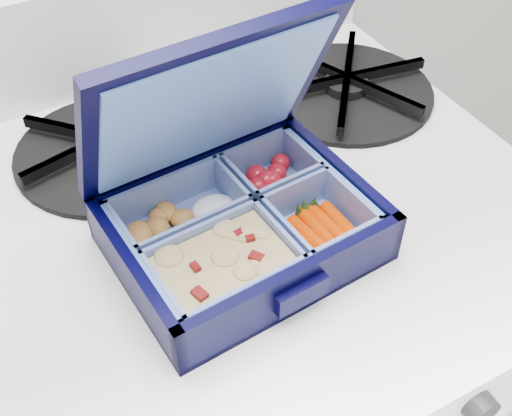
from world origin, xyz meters
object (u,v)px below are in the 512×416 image
stove (250,396)px  fork (271,150)px  burner_grate (346,83)px  bento_box (242,228)px

stove → fork: (0.04, 0.03, 0.40)m
burner_grate → fork: size_ratio=1.17×
burner_grate → fork: 0.13m
stove → bento_box: (-0.04, -0.07, 0.43)m
burner_grate → stove: bearing=-153.6°
stove → bento_box: 0.43m
fork → stove: bearing=-122.0°
bento_box → burner_grate: bearing=31.3°
burner_grate → fork: burner_grate is taller
bento_box → stove: bearing=54.5°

